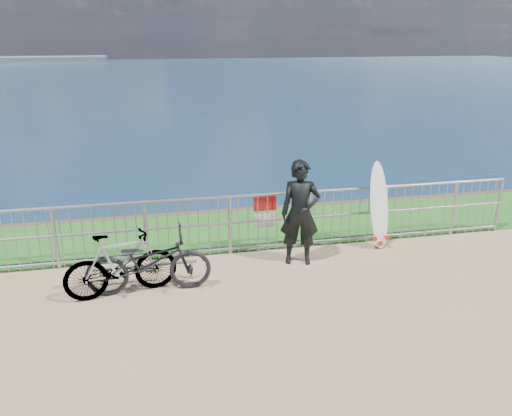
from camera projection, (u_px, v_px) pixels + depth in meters
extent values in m
plane|color=#1A5918|center=(246.00, 229.00, 10.32)|extent=(120.00, 120.00, 0.00)
cube|color=brown|center=(238.00, 306.00, 12.26)|extent=(120.00, 0.30, 5.00)
plane|color=navy|center=(159.00, 82.00, 92.55)|extent=(260.00, 260.00, 0.00)
cylinder|color=gray|center=(257.00, 195.00, 8.94)|extent=(10.00, 0.06, 0.06)
cylinder|color=gray|center=(257.00, 221.00, 9.10)|extent=(10.00, 0.05, 0.05)
cylinder|color=gray|center=(257.00, 246.00, 9.27)|extent=(10.00, 0.05, 0.05)
cylinder|color=gray|center=(55.00, 239.00, 8.45)|extent=(0.06, 0.06, 1.10)
cylinder|color=gray|center=(146.00, 232.00, 8.74)|extent=(0.06, 0.06, 1.10)
cylinder|color=gray|center=(230.00, 226.00, 9.03)|extent=(0.06, 0.06, 1.10)
cylinder|color=gray|center=(309.00, 220.00, 9.32)|extent=(0.06, 0.06, 1.10)
cylinder|color=gray|center=(384.00, 214.00, 9.61)|extent=(0.06, 0.06, 1.10)
cylinder|color=gray|center=(454.00, 209.00, 9.89)|extent=(0.06, 0.06, 1.10)
cylinder|color=gray|center=(499.00, 205.00, 10.09)|extent=(0.06, 0.06, 1.10)
cube|color=red|center=(265.00, 203.00, 9.09)|extent=(0.42, 0.02, 0.30)
cube|color=white|center=(265.00, 203.00, 9.08)|extent=(0.38, 0.01, 0.08)
cube|color=white|center=(265.00, 220.00, 9.20)|extent=(0.36, 0.02, 0.26)
imported|color=black|center=(300.00, 213.00, 8.56)|extent=(0.76, 0.58, 1.85)
ellipsoid|color=silver|center=(379.00, 205.00, 9.27)|extent=(0.52, 0.49, 1.64)
cone|color=red|center=(373.00, 237.00, 9.33)|extent=(0.10, 0.18, 0.10)
cone|color=red|center=(386.00, 236.00, 9.38)|extent=(0.10, 0.18, 0.10)
cone|color=red|center=(379.00, 242.00, 9.39)|extent=(0.10, 0.18, 0.10)
imported|color=black|center=(149.00, 262.00, 7.71)|extent=(1.93, 0.70, 1.01)
imported|color=black|center=(121.00, 264.00, 7.61)|extent=(1.78, 0.79, 1.03)
cylinder|color=gray|center=(146.00, 265.00, 8.02)|extent=(1.62, 0.05, 0.05)
cylinder|color=gray|center=(101.00, 278.00, 7.94)|extent=(0.04, 0.04, 0.32)
cylinder|color=gray|center=(191.00, 270.00, 8.21)|extent=(0.04, 0.04, 0.32)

